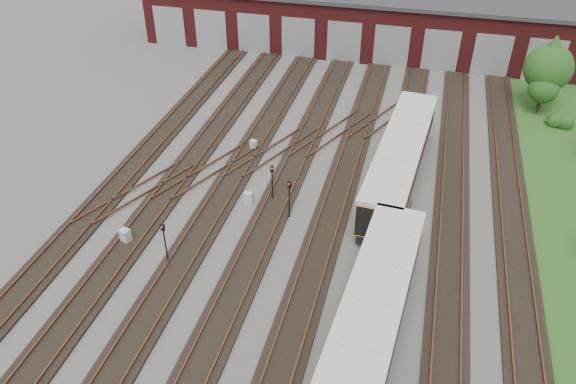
# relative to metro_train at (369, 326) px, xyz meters

# --- Properties ---
(ground) EXTENTS (120.00, 120.00, 0.00)m
(ground) POSITION_rel_metro_train_xyz_m (-6.00, 3.87, -2.04)
(ground) COLOR #4A4744
(ground) RESTS_ON ground
(track_network) EXTENTS (30.40, 70.00, 0.33)m
(track_network) POSITION_rel_metro_train_xyz_m (-6.17, 4.46, -1.94)
(track_network) COLOR black
(track_network) RESTS_ON ground
(maintenance_shed) EXTENTS (51.00, 12.50, 6.35)m
(maintenance_shed) POSITION_rel_metro_train_xyz_m (-6.01, 43.84, 1.16)
(maintenance_shed) COLOR #551517
(maintenance_shed) RESTS_ON ground
(metro_train) EXTENTS (4.21, 48.37, 3.35)m
(metro_train) POSITION_rel_metro_train_xyz_m (0.00, 0.00, 0.00)
(metro_train) COLOR black
(metro_train) RESTS_ON ground
(signal_mast_0) EXTENTS (0.24, 0.23, 3.12)m
(signal_mast_0) POSITION_rel_metro_train_xyz_m (-12.76, 3.59, -0.06)
(signal_mast_0) COLOR black
(signal_mast_0) RESTS_ON ground
(signal_mast_1) EXTENTS (0.29, 0.27, 2.90)m
(signal_mast_1) POSITION_rel_metro_train_xyz_m (-8.39, 11.63, -0.17)
(signal_mast_1) COLOR black
(signal_mast_1) RESTS_ON ground
(signal_mast_2) EXTENTS (0.28, 0.26, 2.94)m
(signal_mast_2) POSITION_rel_metro_train_xyz_m (-6.74, 10.03, -0.16)
(signal_mast_2) COLOR black
(signal_mast_2) RESTS_ON ground
(signal_mast_3) EXTENTS (0.25, 0.23, 3.00)m
(signal_mast_3) POSITION_rel_metro_train_xyz_m (-1.65, 14.91, -0.12)
(signal_mast_3) COLOR black
(signal_mast_3) RESTS_ON ground
(relay_cabinet_0) EXTENTS (0.74, 0.68, 1.02)m
(relay_cabinet_0) POSITION_rel_metro_train_xyz_m (-16.25, 4.81, -1.53)
(relay_cabinet_0) COLOR #B8BBBE
(relay_cabinet_0) RESTS_ON ground
(relay_cabinet_1) EXTENTS (0.61, 0.55, 0.86)m
(relay_cabinet_1) POSITION_rel_metro_train_xyz_m (-11.79, 17.92, -1.61)
(relay_cabinet_1) COLOR #B8BBBE
(relay_cabinet_1) RESTS_ON ground
(relay_cabinet_2) EXTENTS (0.62, 0.54, 0.94)m
(relay_cabinet_2) POSITION_rel_metro_train_xyz_m (-9.91, 10.80, -1.57)
(relay_cabinet_2) COLOR #B8BBBE
(relay_cabinet_2) RESTS_ON ground
(relay_cabinet_3) EXTENTS (0.65, 0.59, 0.92)m
(relay_cabinet_3) POSITION_rel_metro_train_xyz_m (-1.91, 16.86, -1.59)
(relay_cabinet_3) COLOR #B8BBBE
(relay_cabinet_3) RESTS_ON ground
(relay_cabinet_4) EXTENTS (0.68, 0.61, 0.96)m
(relay_cabinet_4) POSITION_rel_metro_train_xyz_m (-0.92, 10.73, -1.56)
(relay_cabinet_4) COLOR #B8BBBE
(relay_cabinet_4) RESTS_ON ground
(tree_0) EXTENTS (4.21, 4.21, 6.97)m
(tree_0) POSITION_rel_metro_train_xyz_m (11.26, 31.54, 2.44)
(tree_0) COLOR #332117
(tree_0) RESTS_ON ground
(tree_1) EXTENTS (2.65, 2.65, 4.39)m
(tree_1) POSITION_rel_metro_train_xyz_m (11.12, 30.40, 0.77)
(tree_1) COLOR #332117
(tree_1) RESTS_ON ground
(bush_1) EXTENTS (1.38, 1.38, 1.38)m
(bush_1) POSITION_rel_metro_train_xyz_m (12.31, 28.46, -1.35)
(bush_1) COLOR #184012
(bush_1) RESTS_ON ground
(bush_2) EXTENTS (1.52, 1.52, 1.52)m
(bush_2) POSITION_rel_metro_train_xyz_m (13.13, 28.35, -1.28)
(bush_2) COLOR #184012
(bush_2) RESTS_ON ground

